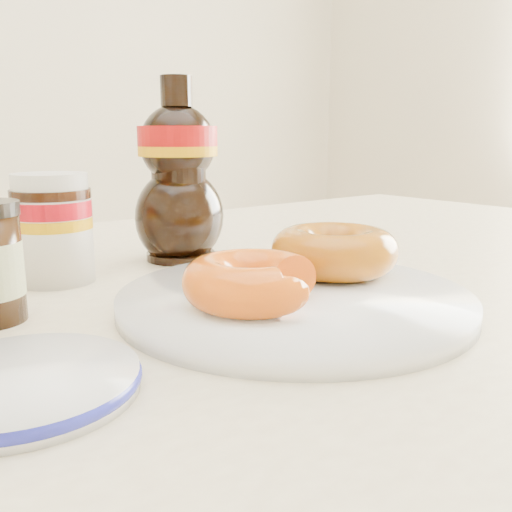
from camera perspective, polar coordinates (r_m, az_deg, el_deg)
dining_table at (r=0.59m, az=1.96°, el=-10.09°), size 1.40×0.90×0.75m
plate at (r=0.46m, az=3.86°, el=-4.34°), size 0.28×0.28×0.01m
donut_bitten at (r=0.42m, az=-0.46°, el=-2.55°), size 0.13×0.13×0.04m
donut_whole at (r=0.52m, az=7.82°, el=0.55°), size 0.14×0.14×0.04m
nutella_jar at (r=0.57m, az=-19.66°, el=3.03°), size 0.07×0.07×0.10m
syrup_bottle at (r=0.64m, az=-7.76°, el=8.48°), size 0.13×0.12×0.20m
blue_rim_saucer at (r=0.34m, az=-22.34°, el=-11.63°), size 0.13×0.13×0.01m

